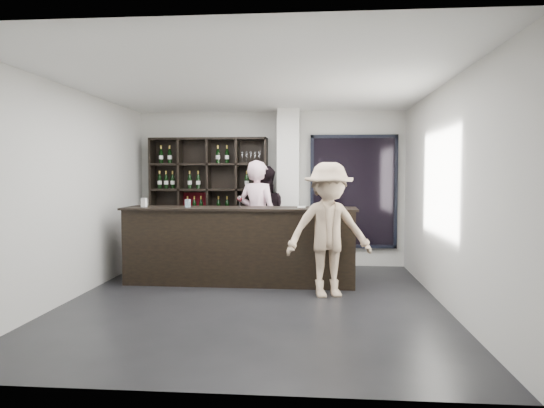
# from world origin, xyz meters

# --- Properties ---
(floor) EXTENTS (5.00, 5.50, 0.01)m
(floor) POSITION_xyz_m (0.00, 0.00, -0.01)
(floor) COLOR black
(floor) RESTS_ON ground
(wine_shelf) EXTENTS (2.20, 0.35, 2.40)m
(wine_shelf) POSITION_xyz_m (-1.15, 2.57, 1.20)
(wine_shelf) COLOR black
(wine_shelf) RESTS_ON floor
(structural_column) EXTENTS (0.40, 0.40, 2.90)m
(structural_column) POSITION_xyz_m (0.35, 2.47, 1.45)
(structural_column) COLOR silver
(structural_column) RESTS_ON floor
(glass_panel) EXTENTS (1.60, 0.08, 2.10)m
(glass_panel) POSITION_xyz_m (1.55, 2.69, 1.40)
(glass_panel) COLOR black
(glass_panel) RESTS_ON floor
(tasting_counter) EXTENTS (3.64, 0.75, 1.20)m
(tasting_counter) POSITION_xyz_m (-0.35, 1.10, 0.60)
(tasting_counter) COLOR black
(tasting_counter) RESTS_ON floor
(taster_pink) EXTENTS (0.84, 0.72, 1.96)m
(taster_pink) POSITION_xyz_m (-0.15, 1.87, 0.98)
(taster_pink) COLOR #F9C6D6
(taster_pink) RESTS_ON floor
(taster_black) EXTENTS (1.00, 0.82, 1.87)m
(taster_black) POSITION_xyz_m (-0.10, 2.21, 0.93)
(taster_black) COLOR black
(taster_black) RESTS_ON floor
(customer) EXTENTS (1.35, 0.97, 1.88)m
(customer) POSITION_xyz_m (1.02, 0.40, 0.94)
(customer) COLOR tan
(customer) RESTS_ON floor
(wine_glass) EXTENTS (0.10, 0.10, 0.21)m
(wine_glass) POSITION_xyz_m (-0.35, 1.12, 1.31)
(wine_glass) COLOR white
(wine_glass) RESTS_ON tasting_counter
(spit_cup) EXTENTS (0.12, 0.12, 0.12)m
(spit_cup) POSITION_xyz_m (-1.17, 1.08, 1.26)
(spit_cup) COLOR silver
(spit_cup) RESTS_ON tasting_counter
(napkin_stack) EXTENTS (0.13, 0.13, 0.02)m
(napkin_stack) POSITION_xyz_m (0.62, 1.12, 1.21)
(napkin_stack) COLOR white
(napkin_stack) RESTS_ON tasting_counter
(card_stand) EXTENTS (0.10, 0.08, 0.14)m
(card_stand) POSITION_xyz_m (-1.87, 1.06, 1.27)
(card_stand) COLOR white
(card_stand) RESTS_ON tasting_counter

